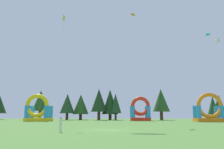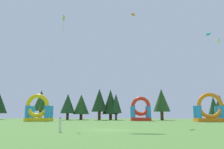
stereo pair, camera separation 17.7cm
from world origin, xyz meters
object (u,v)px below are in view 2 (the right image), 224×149
(person_far_side, at_px, (60,123))
(inflatable_blue_arch, at_px, (141,112))
(kite_cyan_parafoil, at_px, (208,34))
(inflatable_red_slide, at_px, (38,111))
(inflatable_yellow_castle, at_px, (209,111))
(kite_orange_parafoil, at_px, (133,15))
(kite_lime_diamond, at_px, (64,20))
(kite_white_box, at_px, (218,41))

(person_far_side, xyz_separation_m, inflatable_blue_arch, (11.42, 38.70, 1.43))
(kite_cyan_parafoil, height_order, inflatable_red_slide, kite_cyan_parafoil)
(inflatable_blue_arch, bearing_deg, inflatable_yellow_castle, -26.37)
(kite_cyan_parafoil, xyz_separation_m, kite_orange_parafoil, (-16.84, -7.08, 1.78))
(person_far_side, bearing_deg, kite_lime_diamond, -100.61)
(kite_cyan_parafoil, distance_m, person_far_side, 40.19)
(kite_cyan_parafoil, bearing_deg, person_far_side, -135.74)
(person_far_side, xyz_separation_m, inflatable_red_slide, (-14.79, 33.47, 1.53))
(inflatable_red_slide, bearing_deg, kite_white_box, -18.04)
(kite_cyan_parafoil, relative_size, kite_white_box, 1.18)
(kite_lime_diamond, distance_m, inflatable_red_slide, 30.01)
(kite_orange_parafoil, height_order, inflatable_yellow_castle, kite_orange_parafoil)
(inflatable_yellow_castle, bearing_deg, kite_lime_diamond, -144.74)
(kite_cyan_parafoil, bearing_deg, kite_orange_parafoil, -157.21)
(inflatable_yellow_castle, bearing_deg, inflatable_blue_arch, 153.63)
(inflatable_yellow_castle, bearing_deg, person_far_side, -130.94)
(kite_cyan_parafoil, bearing_deg, kite_lime_diamond, -152.27)
(inflatable_blue_arch, relative_size, inflatable_red_slide, 0.94)
(kite_lime_diamond, distance_m, kite_white_box, 30.12)
(person_far_side, bearing_deg, kite_cyan_parafoil, -161.38)
(kite_lime_diamond, xyz_separation_m, inflatable_red_slide, (-12.08, 23.39, -14.41))
(kite_white_box, height_order, inflatable_yellow_castle, kite_white_box)
(kite_orange_parafoil, bearing_deg, inflatable_blue_arch, 82.80)
(kite_white_box, relative_size, inflatable_yellow_castle, 2.48)
(kite_orange_parafoil, distance_m, kite_lime_diamond, 14.51)
(kite_lime_diamond, relative_size, kite_white_box, 1.05)
(inflatable_red_slide, bearing_deg, inflatable_blue_arch, 11.29)
(kite_cyan_parafoil, bearing_deg, inflatable_yellow_castle, 78.12)
(inflatable_yellow_castle, height_order, inflatable_red_slide, inflatable_red_slide)
(kite_cyan_parafoil, height_order, kite_orange_parafoil, kite_orange_parafoil)
(kite_white_box, bearing_deg, kite_lime_diamond, -160.15)
(kite_orange_parafoil, height_order, inflatable_blue_arch, kite_orange_parafoil)
(kite_lime_diamond, bearing_deg, kite_white_box, 19.85)
(kite_cyan_parafoil, distance_m, kite_lime_diamond, 32.11)
(kite_cyan_parafoil, xyz_separation_m, inflatable_red_slide, (-40.43, 8.49, -16.74))
(kite_cyan_parafoil, distance_m, inflatable_blue_arch, 25.96)
(kite_orange_parafoil, xyz_separation_m, inflatable_blue_arch, (2.63, 20.79, -18.62))
(kite_orange_parafoil, xyz_separation_m, inflatable_yellow_castle, (18.12, 13.12, -18.59))
(kite_lime_diamond, xyz_separation_m, kite_white_box, (28.33, 10.22, -0.67))
(person_far_side, bearing_deg, kite_orange_parafoil, -141.80)
(kite_lime_diamond, bearing_deg, kite_cyan_parafoil, 27.73)
(kite_lime_diamond, distance_m, inflatable_blue_arch, 35.06)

